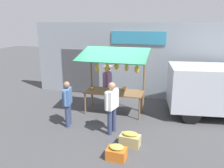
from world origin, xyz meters
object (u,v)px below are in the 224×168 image
(vendor_with_sunhat, at_px, (107,82))
(produce_crate_side, at_px, (116,152))
(shopper_with_shopping_bag, at_px, (67,101))
(shopper_in_grey_tee, at_px, (112,104))
(market_stall, at_px, (114,74))
(produce_crate_near, at_px, (130,139))

(vendor_with_sunhat, relative_size, produce_crate_side, 3.33)
(produce_crate_side, bearing_deg, shopper_with_shopping_bag, -34.93)
(shopper_in_grey_tee, bearing_deg, market_stall, 26.64)
(market_stall, height_order, shopper_in_grey_tee, market_stall)
(market_stall, relative_size, produce_crate_side, 4.87)
(vendor_with_sunhat, relative_size, shopper_in_grey_tee, 1.02)
(market_stall, height_order, shopper_with_shopping_bag, market_stall)
(market_stall, bearing_deg, shopper_with_shopping_bag, 51.14)
(shopper_in_grey_tee, bearing_deg, vendor_with_sunhat, 34.04)
(market_stall, relative_size, shopper_in_grey_tee, 1.49)
(market_stall, distance_m, shopper_in_grey_tee, 1.75)
(shopper_with_shopping_bag, bearing_deg, vendor_with_sunhat, -30.47)
(market_stall, xyz_separation_m, produce_crate_near, (-1.07, 2.23, -1.33))
(market_stall, xyz_separation_m, vendor_with_sunhat, (0.49, -0.71, -0.52))
(vendor_with_sunhat, height_order, produce_crate_side, vendor_with_sunhat)
(vendor_with_sunhat, height_order, shopper_in_grey_tee, vendor_with_sunhat)
(market_stall, distance_m, produce_crate_near, 2.81)
(vendor_with_sunhat, xyz_separation_m, produce_crate_near, (-1.56, 2.94, -0.82))
(market_stall, relative_size, vendor_with_sunhat, 1.47)
(market_stall, height_order, produce_crate_side, market_stall)
(shopper_in_grey_tee, height_order, produce_crate_side, shopper_in_grey_tee)
(produce_crate_near, height_order, produce_crate_side, produce_crate_near)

